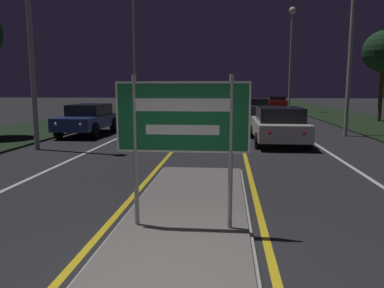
% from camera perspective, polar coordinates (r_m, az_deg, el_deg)
% --- Properties ---
extents(median_island, '(2.15, 8.75, 0.10)m').
position_cam_1_polar(median_island, '(5.98, -1.40, -12.90)').
color(median_island, '#999993').
rests_on(median_island, ground_plane).
extents(verge_left, '(5.00, 100.00, 0.08)m').
position_cam_1_polar(verge_left, '(25.82, -17.81, 3.28)').
color(verge_left, black).
rests_on(verge_left, ground_plane).
extents(verge_right, '(5.00, 100.00, 0.08)m').
position_cam_1_polar(verge_right, '(25.32, 25.86, 2.74)').
color(verge_right, black).
rests_on(verge_right, ground_plane).
extents(centre_line_yellow_left, '(0.12, 70.00, 0.01)m').
position_cam_1_polar(centre_line_yellow_left, '(28.78, 1.57, 4.12)').
color(centre_line_yellow_left, gold).
rests_on(centre_line_yellow_left, ground_plane).
extents(centre_line_yellow_right, '(0.12, 70.00, 0.01)m').
position_cam_1_polar(centre_line_yellow_right, '(28.72, 6.62, 4.05)').
color(centre_line_yellow_right, gold).
rests_on(centre_line_yellow_right, ground_plane).
extents(lane_line_white_left, '(0.12, 70.00, 0.01)m').
position_cam_1_polar(lane_line_white_left, '(29.12, -4.22, 4.15)').
color(lane_line_white_left, silver).
rests_on(lane_line_white_left, ground_plane).
extents(lane_line_white_right, '(0.12, 70.00, 0.01)m').
position_cam_1_polar(lane_line_white_right, '(28.93, 12.46, 3.94)').
color(lane_line_white_right, silver).
rests_on(lane_line_white_right, ground_plane).
extents(edge_line_white_left, '(0.10, 70.00, 0.01)m').
position_cam_1_polar(edge_line_white_left, '(29.77, -9.93, 4.14)').
color(edge_line_white_left, silver).
rests_on(edge_line_white_left, ground_plane).
extents(edge_line_white_right, '(0.10, 70.00, 0.01)m').
position_cam_1_polar(edge_line_white_right, '(29.45, 18.27, 3.79)').
color(edge_line_white_right, silver).
rests_on(edge_line_white_right, ground_plane).
extents(highway_sign, '(2.01, 0.07, 2.32)m').
position_cam_1_polar(highway_sign, '(5.59, -1.46, 3.18)').
color(highway_sign, '#9E9E99').
rests_on(highway_sign, median_island).
extents(streetlight_left_far, '(0.56, 0.56, 9.69)m').
position_cam_1_polar(streetlight_left_far, '(29.09, -8.82, 16.67)').
color(streetlight_left_far, '#9E9E99').
rests_on(streetlight_left_far, ground_plane).
extents(streetlight_right_far, '(0.61, 0.61, 9.28)m').
position_cam_1_polar(streetlight_right_far, '(35.65, 14.90, 15.08)').
color(streetlight_right_far, '#9E9E99').
rests_on(streetlight_right_far, ground_plane).
extents(car_receding_0, '(2.03, 4.66, 1.47)m').
position_cam_1_polar(car_receding_0, '(15.43, 13.01, 2.88)').
color(car_receding_0, silver).
rests_on(car_receding_0, ground_plane).
extents(car_receding_1, '(2.04, 4.09, 1.47)m').
position_cam_1_polar(car_receding_1, '(27.58, 9.58, 5.41)').
color(car_receding_1, '#4C514C').
rests_on(car_receding_1, ground_plane).
extents(car_receding_2, '(2.03, 4.46, 1.34)m').
position_cam_1_polar(car_receding_2, '(41.76, 12.69, 6.30)').
color(car_receding_2, maroon).
rests_on(car_receding_2, ground_plane).
extents(car_approaching_0, '(1.88, 4.61, 1.44)m').
position_cam_1_polar(car_approaching_0, '(18.72, -15.51, 3.78)').
color(car_approaching_0, navy).
rests_on(car_approaching_0, ground_plane).
extents(roadside_palm_right, '(2.62, 2.62, 5.76)m').
position_cam_1_polar(roadside_palm_right, '(27.29, 27.20, 12.39)').
color(roadside_palm_right, '#4C3823').
rests_on(roadside_palm_right, verge_right).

